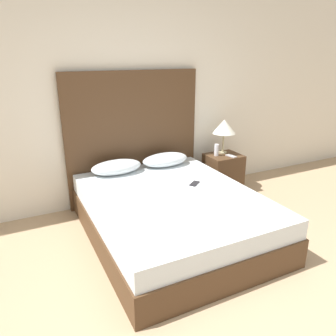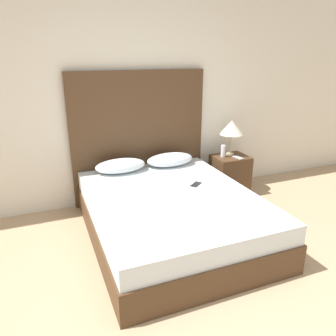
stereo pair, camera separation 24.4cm
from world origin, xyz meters
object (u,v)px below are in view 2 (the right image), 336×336
bed (172,215)px  phone_on_bed (196,184)px  nightstand (230,175)px  phone_on_nightstand (238,158)px  table_lamp (232,128)px

bed → phone_on_bed: 0.44m
bed → nightstand: 1.39m
nightstand → phone_on_nightstand: phone_on_nightstand is taller
table_lamp → phone_on_nightstand: table_lamp is taller
phone_on_bed → table_lamp: table_lamp is taller
phone_on_bed → nightstand: size_ratio=0.30×
nightstand → table_lamp: (0.03, 0.08, 0.63)m
table_lamp → bed: bearing=-145.6°
phone_on_bed → table_lamp: size_ratio=0.35×
phone_on_nightstand → nightstand: bearing=115.5°
nightstand → phone_on_bed: bearing=-143.6°
table_lamp → phone_on_bed: bearing=-141.3°
phone_on_nightstand → phone_on_bed: bearing=-149.6°
bed → phone_on_bed: phone_on_bed is taller
bed → phone_on_nightstand: size_ratio=12.94×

